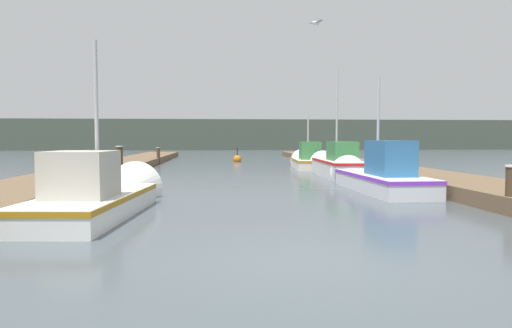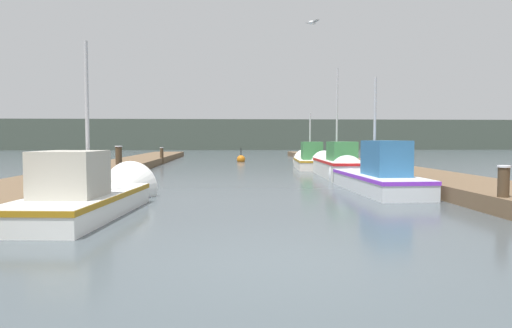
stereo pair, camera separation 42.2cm
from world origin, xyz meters
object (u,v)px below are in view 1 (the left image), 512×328
Objects in this scene: mooring_piling_0 at (158,156)px; fishing_boat_3 at (307,160)px; channel_buoy at (237,159)px; fishing_boat_0 at (105,194)px; seagull_lead at (316,23)px; mooring_piling_2 at (120,164)px; fishing_boat_2 at (336,164)px; mooring_piling_3 at (94,174)px; fishing_boat_1 at (375,175)px; mooring_piling_1 at (511,190)px.

fishing_boat_3 is at bearing -27.21° from mooring_piling_0.
channel_buoy is at bearing 120.96° from fishing_boat_3.
fishing_boat_0 is 10.34× the size of seagull_lead.
seagull_lead is at bearing -20.88° from mooring_piling_2.
mooring_piling_2 is (-8.52, -2.03, 0.17)m from fishing_boat_2.
fishing_boat_0 is 4.04m from mooring_piling_3.
seagull_lead reaches higher than channel_buoy.
mooring_piling_3 is 1.95× the size of seagull_lead.
fishing_boat_1 reaches higher than channel_buoy.
fishing_boat_3 is at bearing 89.45° from fishing_boat_1.
mooring_piling_3 is (-1.25, 3.84, 0.16)m from fishing_boat_0.
seagull_lead is at bearing 160.19° from fishing_boat_1.
mooring_piling_1 is at bearing -77.80° from channel_buoy.
fishing_boat_2 reaches higher than channel_buoy.
fishing_boat_2 reaches higher than mooring_piling_3.
mooring_piling_3 reaches higher than channel_buoy.
fishing_boat_3 is 10.96m from seagull_lead.
fishing_boat_0 is 8.51m from seagull_lead.
fishing_boat_2 is at bearing -83.64° from fishing_boat_3.
fishing_boat_2 is 6.82m from seagull_lead.
fishing_boat_2 is 12.52m from channel_buoy.
mooring_piling_3 is 8.23m from seagull_lead.
mooring_piling_1 is at bearing -39.86° from mooring_piling_2.
fishing_boat_1 is at bearing -20.40° from mooring_piling_2.
channel_buoy is (-4.76, 22.00, -0.36)m from mooring_piling_1.
fishing_boat_1 is 8.99m from mooring_piling_2.
fishing_boat_3 is 3.84× the size of mooring_piling_2.
fishing_boat_1 is (7.29, 3.72, 0.07)m from fishing_boat_0.
channel_buoy is at bearing 100.62° from fishing_boat_1.
mooring_piling_0 reaches higher than channel_buoy.
channel_buoy is at bearing 26.54° from mooring_piling_0.
fishing_boat_2 is 10.00m from mooring_piling_3.
seagull_lead is at bearing -83.74° from channel_buoy.
mooring_piling_0 is 14.53m from mooring_piling_3.
mooring_piling_3 is at bearing -106.21° from channel_buoy.
fishing_boat_1 is at bearing -0.83° from mooring_piling_3.
fishing_boat_3 reaches higher than mooring_piling_3.
fishing_boat_0 is 5.13× the size of channel_buoy.
seagull_lead is (-1.66, -9.72, 4.79)m from fishing_boat_3.
fishing_boat_2 is at bearing 126.67° from seagull_lead.
seagull_lead reaches higher than mooring_piling_1.
seagull_lead is (6.76, 0.47, 4.68)m from mooring_piling_3.
mooring_piling_3 is (-8.41, -10.20, 0.11)m from fishing_boat_3.
mooring_piling_2 is 1.27× the size of mooring_piling_3.
fishing_boat_0 is at bearing -72.02° from mooring_piling_3.
fishing_boat_2 is 4.65× the size of mooring_piling_2.
fishing_boat_1 is 5.53× the size of mooring_piling_3.
fishing_boat_0 is 6.95m from mooring_piling_2.
fishing_boat_0 is at bearing -154.21° from fishing_boat_1.
fishing_boat_3 is 7.65m from channel_buoy.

